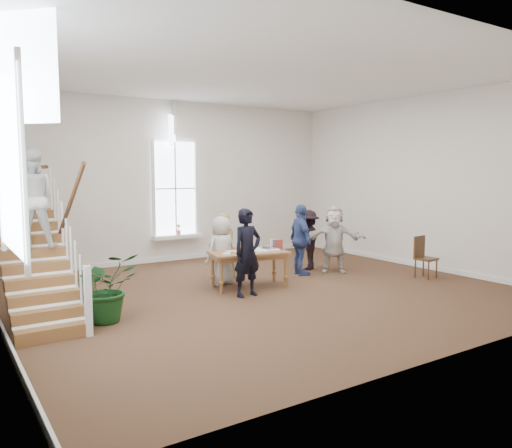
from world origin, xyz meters
TOP-DOWN VIEW (x-y plane):
  - ground at (0.00, 0.00)m, footprint 10.00×10.00m
  - room_shell at (-0.00, 4.39)m, footprint 10.49×10.00m
  - staircase at (-4.34, 0.75)m, footprint 1.10×4.10m
  - library_table at (-0.02, 0.47)m, footprint 1.81×1.15m
  - police_officer at (-0.49, -0.17)m, footprint 0.69×0.49m
  - elderly_woman at (-0.39, 1.08)m, footprint 0.80×0.56m
  - person_yellow at (-0.09, 1.58)m, footprint 0.79×0.63m
  - woman_cluster_a at (1.71, 0.89)m, footprint 0.65×1.09m
  - woman_cluster_b at (2.31, 1.34)m, footprint 1.15×1.01m
  - woman_cluster_c at (2.61, 0.69)m, footprint 1.54×1.37m
  - floor_plant at (-3.40, -0.33)m, footprint 1.16×1.03m
  - side_chair at (3.99, -0.93)m, footprint 0.48×0.48m

SIDE VIEW (x-z plane):
  - ground at x=0.00m, z-range 0.00..0.00m
  - room_shell at x=0.00m, z-range -4.60..5.40m
  - side_chair at x=3.99m, z-range 0.06..1.05m
  - floor_plant at x=-3.40m, z-range 0.00..1.17m
  - library_table at x=-0.02m, z-range 0.28..1.13m
  - elderly_woman at x=-0.39m, z-range 0.00..1.53m
  - woman_cluster_b at x=2.31m, z-range 0.00..1.55m
  - person_yellow at x=-0.09m, z-range 0.00..1.56m
  - woman_cluster_c at x=2.61m, z-range 0.00..1.69m
  - woman_cluster_a at x=1.71m, z-range 0.00..1.74m
  - police_officer at x=-0.49m, z-range 0.00..1.79m
  - staircase at x=-4.34m, z-range 0.16..3.08m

